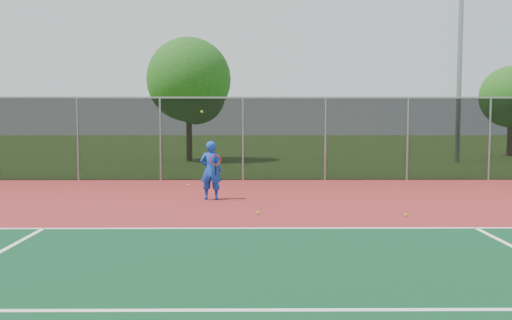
{
  "coord_description": "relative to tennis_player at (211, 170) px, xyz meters",
  "views": [
    {
      "loc": [
        -2.67,
        -8.7,
        2.37
      ],
      "look_at": [
        -2.57,
        5.0,
        1.3
      ],
      "focal_mm": 40.0,
      "sensor_mm": 36.0,
      "label": 1
    }
  ],
  "objects": [
    {
      "name": "ground",
      "position": [
        3.82,
        -7.14,
        -0.85
      ],
      "size": [
        120.0,
        120.0,
        0.0
      ],
      "primitive_type": "plane",
      "color": "#335A19",
      "rests_on": "ground"
    },
    {
      "name": "court_apron",
      "position": [
        3.82,
        -5.14,
        -0.84
      ],
      "size": [
        30.0,
        20.0,
        0.02
      ],
      "primitive_type": "cube",
      "color": "maroon",
      "rests_on": "ground"
    },
    {
      "name": "fence_back",
      "position": [
        3.82,
        4.86,
        0.72
      ],
      "size": [
        30.0,
        0.06,
        3.03
      ],
      "color": "black",
      "rests_on": "court_apron"
    },
    {
      "name": "tennis_player",
      "position": [
        0.0,
        0.0,
        0.0
      ],
      "size": [
        0.62,
        0.63,
        2.5
      ],
      "color": "#1442BE",
      "rests_on": "court_apron"
    },
    {
      "name": "practice_ball_0",
      "position": [
        4.75,
        -2.68,
        -0.79
      ],
      "size": [
        0.07,
        0.07,
        0.07
      ],
      "primitive_type": "sphere",
      "color": "#B7DD19",
      "rests_on": "court_apron"
    },
    {
      "name": "practice_ball_3",
      "position": [
        1.29,
        -2.37,
        -0.79
      ],
      "size": [
        0.07,
        0.07,
        0.07
      ],
      "primitive_type": "sphere",
      "color": "#B7DD19",
      "rests_on": "court_apron"
    },
    {
      "name": "practice_ball_5",
      "position": [
        -0.99,
        3.08,
        -0.79
      ],
      "size": [
        0.07,
        0.07,
        0.07
      ],
      "primitive_type": "sphere",
      "color": "#B7DD19",
      "rests_on": "court_apron"
    },
    {
      "name": "floodlight_n",
      "position": [
        11.48,
        12.69,
        5.71
      ],
      "size": [
        0.9,
        0.4,
        11.57
      ],
      "color": "gray",
      "rests_on": "ground"
    },
    {
      "name": "tree_back_left",
      "position": [
        -2.03,
        13.84,
        3.18
      ],
      "size": [
        4.37,
        4.37,
        6.42
      ],
      "color": "#3A2315",
      "rests_on": "ground"
    }
  ]
}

